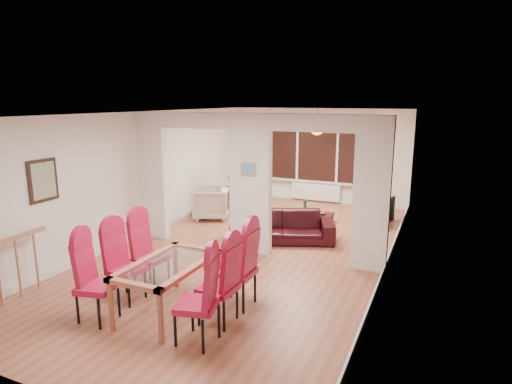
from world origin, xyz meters
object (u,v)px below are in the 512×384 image
Objects in this scene: television at (381,211)px; coffee_table at (313,217)px; dining_chair_lc at (151,253)px; bowl at (321,214)px; dining_chair_rc at (237,266)px; person at (237,182)px; dining_chair_ra at (197,298)px; bottle at (305,206)px; dining_chair_la at (96,281)px; dining_chair_rb at (218,282)px; armchair at (211,203)px; sofa at (282,226)px; dining_table at (169,287)px; dining_chair_lb at (126,265)px.

coffee_table is (-1.49, -0.44, -0.19)m from television.
dining_chair_lc is 5.39× the size of bowl.
person reaches higher than dining_chair_rc.
dining_chair_lc reaches higher than coffee_table.
dining_chair_ra is 5.57m from bottle.
bowl is (1.46, 5.54, -0.31)m from dining_chair_la.
television is (1.26, 4.96, -0.28)m from dining_chair_rc.
dining_chair_la is at bearing -87.53° from dining_chair_lc.
dining_chair_la is 0.99× the size of dining_chair_rb.
dining_chair_ra reaches higher than coffee_table.
armchair is (-2.57, 3.77, -0.20)m from dining_chair_rc.
coffee_table is (1.23, 4.52, -0.45)m from dining_chair_lc.
bowl is (1.45, 4.43, -0.32)m from dining_chair_lc.
bowl is at bearing 127.59° from television.
sofa is at bearing 73.07° from dining_chair_lc.
dining_chair_la reaches higher than dining_table.
television is (2.73, 6.07, -0.25)m from dining_chair_la.
dining_chair_ra is 0.51m from dining_chair_rb.
television is 1.75m from bottle.
dining_chair_lb is at bearing -161.28° from dining_chair_rc.
dining_chair_rc is at bearing -84.44° from bottle.
dining_table is 5.02m from bowl.
dining_chair_ra is at bearing -10.64° from dining_chair_la.
dining_chair_rc is at bearing 23.28° from dining_chair_la.
dining_chair_rc is 1.12× the size of television.
armchair is (-1.10, 4.87, -0.17)m from dining_chair_la.
person is 2.20m from bowl.
bowl is at bearing 75.22° from dining_chair_ra.
armchair is 0.81m from person.
dining_chair_la is 0.53× the size of sofa.
dining_chair_lc is 1.46m from dining_chair_rc.
dining_chair_lb is 6.13m from television.
dining_chair_lb is 0.98× the size of dining_chair_rb.
dining_chair_ra is 5.54× the size of bowl.
sofa reaches higher than television.
dining_chair_rc is at bearing 2.98° from dining_chair_lc.
dining_table is 5.07m from bottle.
dining_chair_la is 1.20× the size of coffee_table.
armchair is (-2.56, 4.80, -0.19)m from dining_chair_ra.
dining_chair_ra reaches higher than armchair.
bottle reaches higher than coffee_table.
dining_chair_lc is 0.64× the size of person.
dining_chair_rc is at bearing 11.59° from armchair.
dining_chair_ra reaches higher than television.
dining_chair_rb is at bearing -85.17° from bottle.
dining_chair_lb is at bearing -104.27° from coffee_table.
dining_chair_lb is (-0.75, 0.03, 0.19)m from dining_table.
dining_chair_rb is at bearing -91.32° from dining_chair_rc.
dining_table is at bearing 174.67° from television.
sofa is at bearing -104.60° from bowl.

